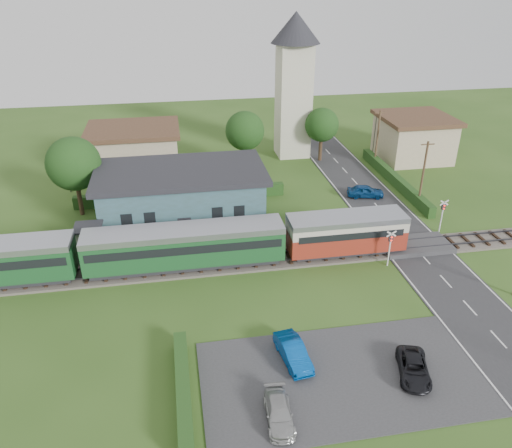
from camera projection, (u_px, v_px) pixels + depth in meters
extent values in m
plane|color=#2D4C19|center=(312.00, 270.00, 41.05)|extent=(120.00, 120.00, 0.00)
cube|color=#4C443D|center=(306.00, 256.00, 42.75)|extent=(76.00, 3.20, 0.20)
cube|color=#3F3F47|center=(308.00, 258.00, 41.98)|extent=(76.00, 0.08, 0.15)
cube|color=#3F3F47|center=(304.00, 249.00, 43.24)|extent=(76.00, 0.08, 0.15)
cube|color=#28282B|center=(425.00, 259.00, 42.56)|extent=(6.00, 70.00, 0.05)
cube|color=#333335|center=(341.00, 377.00, 30.31)|extent=(17.00, 9.00, 0.08)
cube|color=#333335|center=(415.00, 245.00, 44.22)|extent=(6.20, 3.40, 0.45)
cube|color=gray|center=(186.00, 247.00, 43.97)|extent=(30.00, 3.00, 0.45)
cube|color=beige|center=(90.00, 240.00, 42.10)|extent=(2.00, 2.00, 2.40)
cube|color=#232328|center=(88.00, 227.00, 41.51)|extent=(2.30, 2.30, 0.15)
cube|color=#385354|center=(182.00, 198.00, 48.04)|extent=(15.00, 8.00, 4.80)
cube|color=#232328|center=(180.00, 172.00, 46.82)|extent=(16.00, 9.00, 0.50)
cube|color=#232328|center=(185.00, 228.00, 45.20)|extent=(1.20, 0.12, 2.20)
cube|color=black|center=(127.00, 220.00, 43.84)|extent=(1.00, 0.12, 1.20)
cube|color=black|center=(150.00, 218.00, 44.14)|extent=(1.00, 0.12, 1.20)
cube|color=black|center=(217.00, 213.00, 45.05)|extent=(1.00, 0.12, 1.20)
cube|color=black|center=(239.00, 211.00, 45.36)|extent=(1.00, 0.12, 1.20)
cube|color=#232328|center=(345.00, 248.00, 43.05)|extent=(9.00, 2.20, 0.50)
cube|color=maroon|center=(346.00, 238.00, 42.59)|extent=(10.00, 2.80, 1.80)
cube|color=beige|center=(347.00, 225.00, 42.02)|extent=(10.00, 2.82, 0.90)
cube|color=black|center=(346.00, 229.00, 42.18)|extent=(9.00, 2.88, 0.60)
cube|color=#979AA5|center=(347.00, 218.00, 41.72)|extent=(10.00, 2.90, 0.45)
cube|color=#232328|center=(186.00, 262.00, 40.98)|extent=(15.20, 2.20, 0.50)
cube|color=#194A23|center=(185.00, 247.00, 40.29)|extent=(16.00, 2.80, 2.60)
cube|color=black|center=(185.00, 242.00, 40.11)|extent=(15.40, 2.86, 0.70)
cube|color=#979AA5|center=(184.00, 231.00, 39.65)|extent=(16.00, 2.90, 0.50)
cube|color=beige|center=(293.00, 101.00, 63.07)|extent=(4.00, 4.00, 14.00)
cone|color=#232328|center=(296.00, 27.00, 59.02)|extent=(6.00, 6.00, 3.60)
cube|color=tan|center=(135.00, 152.00, 59.48)|extent=(10.00, 8.00, 5.00)
cube|color=#472D1E|center=(132.00, 130.00, 58.21)|extent=(10.80, 8.80, 0.50)
cube|color=tan|center=(413.00, 139.00, 63.93)|extent=(8.00, 8.00, 5.00)
cube|color=#472D1E|center=(416.00, 118.00, 62.66)|extent=(8.80, 8.80, 0.50)
cube|color=#193814|center=(183.00, 390.00, 28.61)|extent=(0.80, 9.00, 1.20)
cube|color=#193814|center=(395.00, 179.00, 56.92)|extent=(0.80, 18.00, 1.20)
cube|color=#193814|center=(181.00, 195.00, 52.79)|extent=(22.00, 0.80, 1.30)
cylinder|color=#332316|center=(79.00, 196.00, 49.30)|extent=(0.44, 0.44, 4.12)
sphere|color=#143311|center=(74.00, 164.00, 47.77)|extent=(5.20, 5.20, 5.20)
cylinder|color=#332316|center=(245.00, 156.00, 59.97)|extent=(0.44, 0.44, 3.85)
sphere|color=#143311|center=(245.00, 131.00, 58.54)|extent=(4.60, 4.60, 4.60)
cylinder|color=#332316|center=(320.00, 147.00, 63.31)|extent=(0.44, 0.44, 3.58)
sphere|color=#143311|center=(322.00, 125.00, 61.97)|extent=(4.20, 4.20, 4.20)
cylinder|color=#473321|center=(423.00, 175.00, 50.34)|extent=(0.22, 0.22, 7.00)
cube|color=#473321|center=(428.00, 144.00, 48.87)|extent=(1.40, 0.10, 0.10)
cylinder|color=#473321|center=(377.00, 139.00, 60.84)|extent=(0.22, 0.22, 7.00)
cube|color=#473321|center=(380.00, 113.00, 59.36)|extent=(1.40, 0.10, 0.10)
cylinder|color=silver|center=(389.00, 250.00, 40.98)|extent=(0.12, 0.12, 3.00)
cube|color=#232328|center=(391.00, 238.00, 40.48)|extent=(0.35, 0.18, 0.55)
sphere|color=#FF190C|center=(392.00, 237.00, 40.30)|extent=(0.14, 0.14, 0.14)
sphere|color=#FF190C|center=(391.00, 241.00, 40.44)|extent=(0.14, 0.14, 0.14)
cube|color=silver|center=(392.00, 234.00, 40.29)|extent=(0.84, 0.05, 0.55)
cube|color=silver|center=(392.00, 234.00, 40.29)|extent=(0.84, 0.05, 0.55)
cylinder|color=silver|center=(442.00, 217.00, 46.27)|extent=(0.12, 0.12, 3.00)
cube|color=#232328|center=(444.00, 207.00, 45.77)|extent=(0.35, 0.18, 0.55)
sphere|color=#FF190C|center=(444.00, 206.00, 45.59)|extent=(0.14, 0.14, 0.14)
sphere|color=#FF190C|center=(444.00, 209.00, 45.73)|extent=(0.14, 0.14, 0.14)
cube|color=silver|center=(444.00, 203.00, 45.58)|extent=(0.84, 0.05, 0.55)
cube|color=silver|center=(444.00, 203.00, 45.58)|extent=(0.84, 0.05, 0.55)
cylinder|color=#3F3F47|center=(67.00, 171.00, 54.04)|extent=(0.14, 0.14, 5.00)
sphere|color=orange|center=(63.00, 149.00, 52.89)|extent=(0.30, 0.30, 0.30)
cylinder|color=#3F3F47|center=(375.00, 134.00, 65.94)|extent=(0.14, 0.14, 5.00)
sphere|color=orange|center=(377.00, 115.00, 64.79)|extent=(0.30, 0.30, 0.30)
imported|color=navy|center=(365.00, 191.00, 53.61)|extent=(4.15, 2.39, 1.33)
imported|color=navy|center=(293.00, 352.00, 31.27)|extent=(1.90, 4.05, 1.28)
imported|color=#A0A0A0|center=(279.00, 413.00, 27.19)|extent=(1.66, 3.65, 1.04)
imported|color=black|center=(414.00, 368.00, 30.19)|extent=(2.77, 4.12, 1.05)
imported|color=gray|center=(276.00, 226.00, 45.04)|extent=(0.78, 0.64, 1.84)
imported|color=gray|center=(116.00, 241.00, 42.90)|extent=(0.63, 0.79, 1.56)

